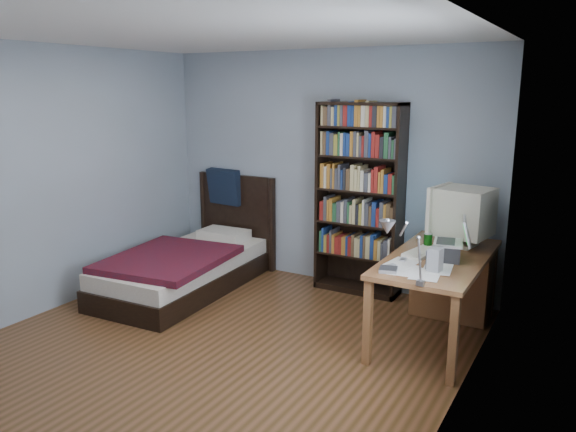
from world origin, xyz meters
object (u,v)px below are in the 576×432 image
object	(u,v)px
desk_lamp	(393,234)
soda_can	(428,241)
keyboard	(423,252)
bed	(188,264)
desk	(449,277)
laptop	(450,248)
crt_monitor	(461,213)
speaker	(435,260)
bookshelf	(359,199)

from	to	relation	value
desk_lamp	soda_can	distance (m)	1.34
keyboard	bed	distance (m)	2.56
desk	laptop	bearing A→B (deg)	-78.02
crt_monitor	speaker	xyz separation A→B (m)	(0.01, -0.85, -0.20)
soda_can	bookshelf	bearing A→B (deg)	147.50
crt_monitor	bed	xyz separation A→B (m)	(-2.71, -0.49, -0.77)
laptop	desk_lamp	bearing A→B (deg)	-97.22
laptop	soda_can	size ratio (longest dim) A/B	2.77
crt_monitor	laptop	size ratio (longest dim) A/B	1.46
laptop	speaker	bearing A→B (deg)	-93.61
bookshelf	bed	xyz separation A→B (m)	(-1.62, -0.80, -0.73)
bookshelf	soda_can	bearing A→B (deg)	-32.50
keyboard	speaker	bearing A→B (deg)	-51.31
keyboard	desk_lamp	bearing A→B (deg)	-72.83
laptop	soda_can	world-z (taller)	laptop
bed	crt_monitor	bearing A→B (deg)	10.15
laptop	keyboard	bearing A→B (deg)	165.66
laptop	soda_can	distance (m)	0.35
bookshelf	crt_monitor	bearing A→B (deg)	-16.07
keyboard	desk	bearing A→B (deg)	84.72
desk	crt_monitor	xyz separation A→B (m)	(0.07, -0.01, 0.61)
laptop	desk	bearing A→B (deg)	101.98
desk_lamp	bed	xyz separation A→B (m)	(-2.62, 1.04, -0.91)
laptop	keyboard	world-z (taller)	laptop
laptop	desk_lamp	xyz separation A→B (m)	(-0.13, -1.04, 0.33)
keyboard	bookshelf	bearing A→B (deg)	151.86
laptop	soda_can	xyz separation A→B (m)	(-0.25, 0.24, -0.04)
crt_monitor	speaker	size ratio (longest dim) A/B	2.81
bed	soda_can	bearing A→B (deg)	5.48
desk	desk_lamp	size ratio (longest dim) A/B	2.87
crt_monitor	laptop	distance (m)	0.53
desk	soda_can	distance (m)	0.48
crt_monitor	keyboard	size ratio (longest dim) A/B	1.23
keyboard	speaker	distance (m)	0.48
desk_lamp	bed	world-z (taller)	desk_lamp
laptop	keyboard	size ratio (longest dim) A/B	0.84
speaker	soda_can	xyz separation A→B (m)	(-0.23, 0.60, -0.03)
keyboard	bookshelf	xyz separation A→B (m)	(-0.89, 0.74, 0.24)
desk_lamp	soda_can	size ratio (longest dim) A/B	4.15
speaker	soda_can	world-z (taller)	speaker
desk	soda_can	xyz separation A→B (m)	(-0.14, -0.26, 0.38)
crt_monitor	bookshelf	xyz separation A→B (m)	(-1.10, 0.32, -0.04)
speaker	crt_monitor	bearing A→B (deg)	99.51
soda_can	bed	bearing A→B (deg)	-174.52
bookshelf	speaker	bearing A→B (deg)	-46.38
bookshelf	bed	size ratio (longest dim) A/B	0.94
desk_lamp	laptop	bearing A→B (deg)	82.78
speaker	desk	bearing A→B (deg)	104.21
desk_lamp	bed	bearing A→B (deg)	158.35
desk	bed	bearing A→B (deg)	-169.35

